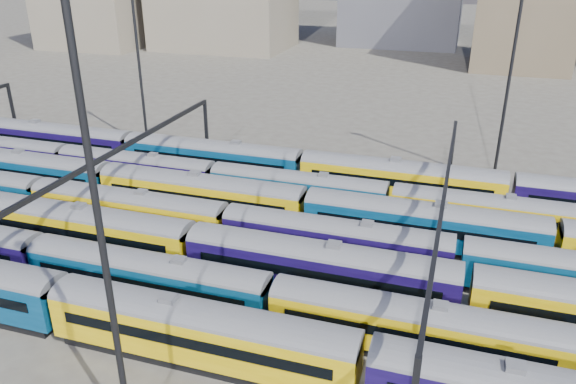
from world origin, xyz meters
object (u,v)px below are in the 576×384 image
(rake_0, at_px, (365,362))
(rake_1, at_px, (415,323))
(mast_2, at_px, (98,216))
(rake_2, at_px, (467,288))

(rake_0, distance_m, rake_1, 5.56)
(rake_1, bearing_deg, rake_0, -115.77)
(rake_1, bearing_deg, mast_2, -139.88)
(rake_0, height_order, mast_2, mast_2)
(rake_0, relative_size, mast_2, 5.03)
(rake_2, relative_size, mast_2, 5.12)
(rake_2, xyz_separation_m, mast_2, (-17.39, -17.00, 11.14))
(rake_0, height_order, rake_2, rake_2)
(rake_0, relative_size, rake_1, 1.29)
(rake_2, height_order, mast_2, mast_2)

